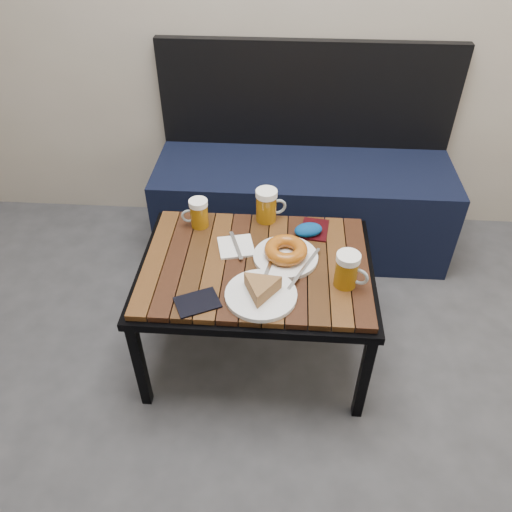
# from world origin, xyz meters

# --- Properties ---
(bench) EXTENTS (1.40, 0.50, 0.95)m
(bench) POSITION_xyz_m (0.12, 1.76, 0.27)
(bench) COLOR black
(bench) RESTS_ON ground
(cafe_table) EXTENTS (0.84, 0.62, 0.47)m
(cafe_table) POSITION_xyz_m (-0.06, 1.01, 0.43)
(cafe_table) COLOR black
(cafe_table) RESTS_ON ground
(beer_mug_left) EXTENTS (0.11, 0.08, 0.12)m
(beer_mug_left) POSITION_xyz_m (-0.30, 1.22, 0.53)
(beer_mug_left) COLOR #905C0B
(beer_mug_left) RESTS_ON cafe_table
(beer_mug_centre) EXTENTS (0.13, 0.10, 0.13)m
(beer_mug_centre) POSITION_xyz_m (-0.04, 1.27, 0.54)
(beer_mug_centre) COLOR #905C0B
(beer_mug_centre) RESTS_ON cafe_table
(beer_mug_right) EXTENTS (0.12, 0.10, 0.13)m
(beer_mug_right) POSITION_xyz_m (0.25, 0.92, 0.54)
(beer_mug_right) COLOR #905C0B
(beer_mug_right) RESTS_ON cafe_table
(plate_pie) EXTENTS (0.24, 0.24, 0.07)m
(plate_pie) POSITION_xyz_m (-0.03, 0.84, 0.50)
(plate_pie) COLOR white
(plate_pie) RESTS_ON cafe_table
(plate_bagel) EXTENTS (0.24, 0.29, 0.06)m
(plate_bagel) POSITION_xyz_m (0.04, 1.04, 0.50)
(plate_bagel) COLOR white
(plate_bagel) RESTS_ON cafe_table
(napkin_left) EXTENTS (0.15, 0.16, 0.01)m
(napkin_left) POSITION_xyz_m (-0.14, 1.09, 0.48)
(napkin_left) COLOR white
(napkin_left) RESTS_ON cafe_table
(napkin_right) EXTENTS (0.15, 0.13, 0.01)m
(napkin_right) POSITION_xyz_m (-0.02, 0.84, 0.48)
(napkin_right) COLOR white
(napkin_right) RESTS_ON cafe_table
(passport_navy) EXTENTS (0.17, 0.15, 0.01)m
(passport_navy) POSITION_xyz_m (-0.24, 0.80, 0.48)
(passport_navy) COLOR black
(passport_navy) RESTS_ON cafe_table
(passport_burgundy) EXTENTS (0.12, 0.15, 0.01)m
(passport_burgundy) POSITION_xyz_m (0.15, 1.22, 0.48)
(passport_burgundy) COLOR black
(passport_burgundy) RESTS_ON cafe_table
(knit_pouch) EXTENTS (0.12, 0.10, 0.05)m
(knit_pouch) POSITION_xyz_m (0.12, 1.19, 0.50)
(knit_pouch) COLOR navy
(knit_pouch) RESTS_ON cafe_table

